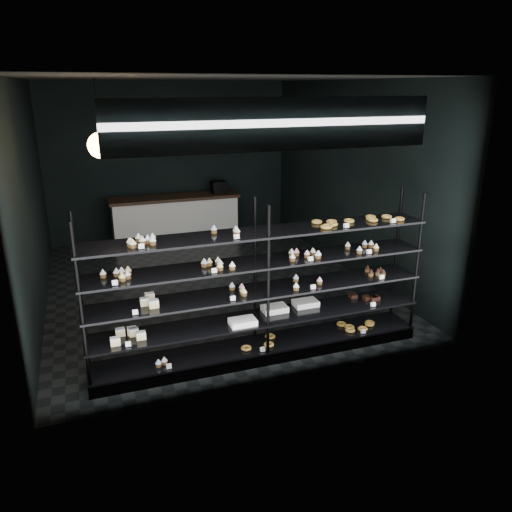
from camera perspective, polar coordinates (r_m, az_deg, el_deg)
name	(u,v)px	position (r m, az deg, el deg)	size (l,w,h in m)	color
room	(206,188)	(7.81, -5.75, 7.72)	(5.01, 6.01, 3.20)	black
display_shelf	(259,308)	(5.86, 0.39, -6.02)	(4.00, 0.50, 1.91)	black
signage	(278,124)	(4.89, 2.58, 14.79)	(3.30, 0.05, 0.50)	#0C1D3D
pendant_lamp	(101,145)	(6.12, -17.32, 11.99)	(0.30, 0.30, 0.88)	black
service_counter	(176,219)	(10.44, -9.12, 4.22)	(2.61, 0.65, 1.23)	beige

